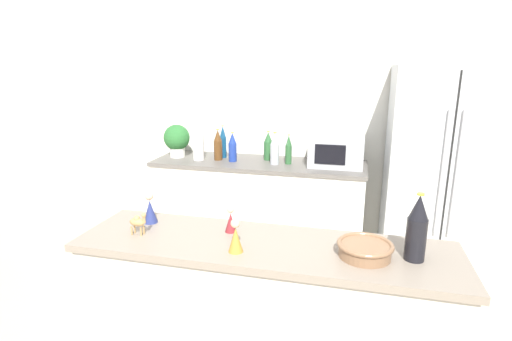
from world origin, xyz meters
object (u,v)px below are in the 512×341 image
back_bottle_2 (268,146)px  refrigerator (439,174)px  wise_man_figurine_crimson (150,209)px  wise_man_figurine_purple (231,221)px  back_bottle_4 (223,142)px  fruit_bowl (365,249)px  wise_man_figurine_blue (236,238)px  back_bottle_3 (289,150)px  microwave (336,151)px  back_bottle_5 (218,145)px  wine_bottle (417,228)px  back_bottle_1 (233,147)px  camel_figurine (138,222)px  potted_plant (177,139)px  back_bottle_0 (275,149)px  paper_towel_roll (198,146)px

back_bottle_2 → refrigerator: bearing=-5.5°
wise_man_figurine_crimson → wise_man_figurine_purple: wise_man_figurine_crimson is taller
back_bottle_4 → fruit_bowl: 2.44m
fruit_bowl → refrigerator: bearing=71.5°
wise_man_figurine_blue → fruit_bowl: bearing=9.2°
back_bottle_3 → microwave: bearing=5.2°
refrigerator → back_bottle_5: size_ratio=5.99×
microwave → wine_bottle: (0.43, -1.96, 0.10)m
back_bottle_1 → camel_figurine: 1.95m
back_bottle_2 → back_bottle_5: 0.48m
back_bottle_2 → fruit_bowl: 2.24m
potted_plant → wise_man_figurine_crimson: 1.97m
refrigerator → wise_man_figurine_purple: size_ratio=13.54×
back_bottle_3 → wise_man_figurine_purple: back_bottle_3 is taller
fruit_bowl → wise_man_figurine_purple: bearing=170.0°
back_bottle_3 → wise_man_figurine_crimson: 1.87m
back_bottle_1 → back_bottle_3: back_bottle_1 is taller
refrigerator → back_bottle_1: (-1.83, -0.00, 0.14)m
microwave → wine_bottle: wine_bottle is taller
refrigerator → back_bottle_1: bearing=-180.0°
back_bottle_4 → refrigerator: bearing=-3.9°
back_bottle_2 → back_bottle_5: back_bottle_5 is taller
back_bottle_5 → fruit_bowl: (1.34, -1.94, -0.01)m
back_bottle_4 → wise_man_figurine_crimson: bearing=-82.6°
back_bottle_0 → back_bottle_1: (-0.41, 0.01, -0.01)m
back_bottle_1 → wine_bottle: 2.35m
refrigerator → back_bottle_3: size_ratio=6.52×
back_bottle_2 → wine_bottle: (1.08, -2.04, 0.10)m
wise_man_figurine_crimson → back_bottle_4: bearing=97.4°
back_bottle_4 → back_bottle_3: bearing=-8.7°
microwave → back_bottle_3: bearing=-174.8°
microwave → back_bottle_3: microwave is taller
microwave → camel_figurine: 2.18m
back_bottle_2 → wise_man_figurine_blue: (0.33, -2.15, 0.03)m
back_bottle_3 → wise_man_figurine_blue: size_ratio=1.78×
back_bottle_1 → back_bottle_2: bearing=25.0°
refrigerator → potted_plant: size_ratio=5.57×
back_bottle_1 → wise_man_figurine_crimson: bearing=-86.5°
microwave → fruit_bowl: bearing=-83.5°
back_bottle_4 → wine_bottle: bearing=-52.9°
refrigerator → wine_bottle: 1.96m
wise_man_figurine_crimson → wise_man_figurine_purple: bearing=-1.6°
back_bottle_0 → wise_man_figurine_crimson: bearing=-99.6°
back_bottle_5 → wine_bottle: (1.55, -1.91, 0.09)m
potted_plant → fruit_bowl: potted_plant is taller
potted_plant → microwave: potted_plant is taller
back_bottle_2 → wise_man_figurine_purple: 1.96m
paper_towel_roll → wise_man_figurine_blue: (0.98, -1.98, 0.03)m
back_bottle_3 → back_bottle_2: bearing=152.2°
back_bottle_0 → fruit_bowl: 2.05m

